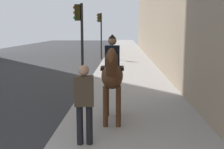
{
  "coord_description": "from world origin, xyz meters",
  "views": [
    {
      "loc": [
        -3.01,
        -1.62,
        2.54
      ],
      "look_at": [
        4.0,
        -1.34,
        1.4
      ],
      "focal_mm": 44.88,
      "sensor_mm": 36.0,
      "label": 1
    }
  ],
  "objects": [
    {
      "name": "mounted_horse_near",
      "position": [
        4.09,
        -1.34,
        1.39
      ],
      "size": [
        2.15,
        0.61,
        2.29
      ],
      "rotation": [
        0.0,
        0.0,
        3.16
      ],
      "color": "#4C2B16",
      "rests_on": "sidewalk_slab"
    },
    {
      "name": "pedestrian_greeting",
      "position": [
        2.61,
        -0.82,
        1.1
      ],
      "size": [
        0.3,
        0.42,
        1.7
      ],
      "rotation": [
        0.0,
        0.0,
        0.1
      ],
      "color": "black",
      "rests_on": "sidewalk_slab"
    },
    {
      "name": "traffic_light_near_curb",
      "position": [
        9.44,
        0.3,
        2.46
      ],
      "size": [
        0.2,
        0.44,
        3.66
      ],
      "color": "black",
      "rests_on": "ground"
    },
    {
      "name": "traffic_light_far_curb",
      "position": [
        20.7,
        0.32,
        2.59
      ],
      "size": [
        0.2,
        0.44,
        3.87
      ],
      "color": "black",
      "rests_on": "ground"
    }
  ]
}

